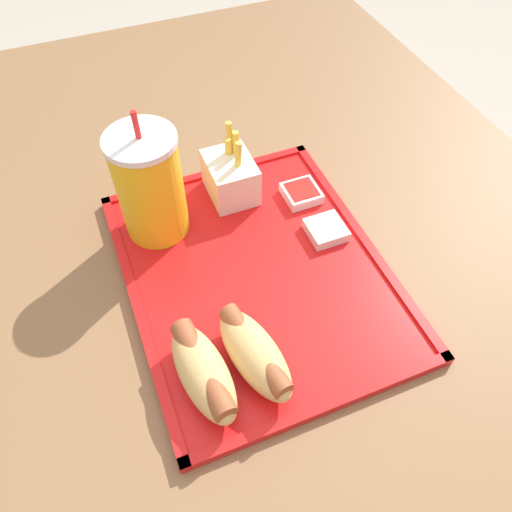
% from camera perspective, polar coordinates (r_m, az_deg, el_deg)
% --- Properties ---
extents(ground_plane, '(8.00, 8.00, 0.00)m').
position_cam_1_polar(ground_plane, '(1.32, -1.20, -23.07)').
color(ground_plane, '#ADA393').
extents(dining_table, '(1.44, 1.05, 0.75)m').
position_cam_1_polar(dining_table, '(0.96, -1.59, -17.11)').
color(dining_table, brown).
rests_on(dining_table, ground_plane).
extents(food_tray, '(0.40, 0.32, 0.01)m').
position_cam_1_polar(food_tray, '(0.64, -0.00, -1.93)').
color(food_tray, red).
rests_on(food_tray, dining_table).
extents(soda_cup, '(0.09, 0.09, 0.19)m').
position_cam_1_polar(soda_cup, '(0.64, -12.04, 7.85)').
color(soda_cup, gold).
rests_on(soda_cup, food_tray).
extents(hot_dog_far, '(0.13, 0.06, 0.05)m').
position_cam_1_polar(hot_dog_far, '(0.54, -6.05, -13.01)').
color(hot_dog_far, tan).
rests_on(hot_dog_far, food_tray).
extents(hot_dog_near, '(0.13, 0.07, 0.05)m').
position_cam_1_polar(hot_dog_near, '(0.54, -0.16, -11.04)').
color(hot_dog_near, tan).
rests_on(hot_dog_near, food_tray).
extents(fries_carton, '(0.08, 0.06, 0.10)m').
position_cam_1_polar(fries_carton, '(0.71, -2.90, 9.11)').
color(fries_carton, silver).
rests_on(fries_carton, food_tray).
extents(sauce_cup_mayo, '(0.05, 0.05, 0.02)m').
position_cam_1_polar(sauce_cup_mayo, '(0.68, 8.01, 3.02)').
color(sauce_cup_mayo, silver).
rests_on(sauce_cup_mayo, food_tray).
extents(sauce_cup_ketchup, '(0.05, 0.05, 0.02)m').
position_cam_1_polar(sauce_cup_ketchup, '(0.72, 5.21, 7.20)').
color(sauce_cup_ketchup, silver).
rests_on(sauce_cup_ketchup, food_tray).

